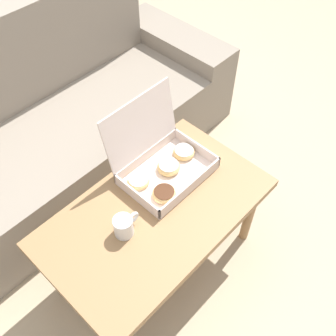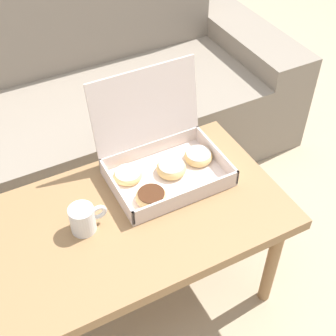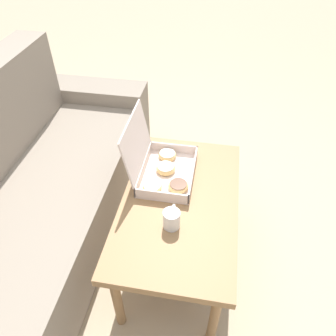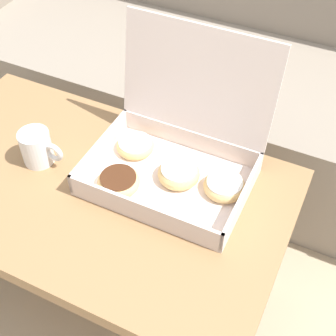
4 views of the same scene
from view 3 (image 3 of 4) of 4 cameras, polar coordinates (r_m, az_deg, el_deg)
name	(u,v)px [view 3 (image 3 of 4)]	position (r m, az deg, el deg)	size (l,w,h in m)	color
ground_plane	(169,254)	(1.97, 0.10, -14.79)	(12.00, 12.00, 0.00)	tan
couch	(27,202)	(1.98, -23.38, -5.47)	(2.21, 0.78, 0.91)	gray
coffee_table	(180,208)	(1.63, 2.04, -6.90)	(0.95, 0.56, 0.48)	#997047
pastry_box	(161,167)	(1.68, -1.22, 0.24)	(0.38, 0.32, 0.33)	silver
coffee_mug	(172,219)	(1.46, 0.64, -8.80)	(0.12, 0.08, 0.09)	white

